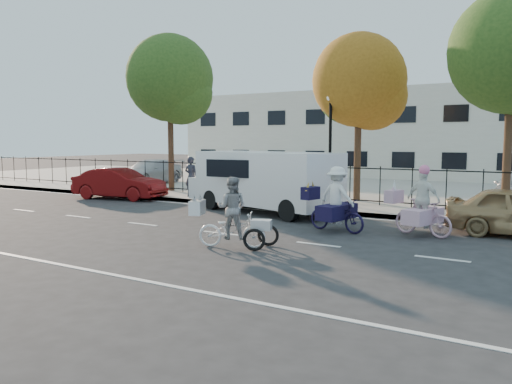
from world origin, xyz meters
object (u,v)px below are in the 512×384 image
Objects in this scene: lamppost at (330,128)px; pedestrian at (191,177)px; lot_car_a at (150,172)px; unicorn_bike at (422,210)px; red_sedan at (119,184)px; zebra_trike at (232,220)px; white_van at (263,179)px; lot_car_b at (240,175)px; lot_car_c at (252,175)px; bull_bike at (336,206)px.

lamppost is 6.53m from pedestrian.
lot_car_a is (-12.20, 2.99, -2.28)m from lamppost.
unicorn_bike reaches higher than pedestrian.
red_sedan is at bearing -64.30° from lot_car_a.
unicorn_bike reaches higher than red_sedan.
lamppost is 2.13× the size of zebra_trike.
pedestrian reaches higher than lot_car_a.
white_van is 1.29× the size of lot_car_b.
lot_car_c is at bearing 67.79° from unicorn_bike.
zebra_trike is 17.14m from lot_car_a.
lamppost is at bearing -24.96° from lot_car_c.
lot_car_a is 6.14m from lot_car_b.
bull_bike is 16.37m from lot_car_a.
white_van is 3.76× the size of pedestrian.
lamppost is at bearing -22.92° from lot_car_b.
lot_car_c is at bearing 53.89° from bull_bike.
unicorn_bike is 6.30m from white_van.
unicorn_bike is at bearing -64.42° from bull_bike.
red_sedan is (-13.62, 1.97, -0.03)m from unicorn_bike.
lot_car_b is at bearing -4.27° from lot_car_a.
unicorn_bike is 1.13× the size of pedestrian.
lot_car_a is (-6.09, 3.95, -0.20)m from pedestrian.
red_sedan is at bearing -100.70° from lot_car_c.
lamppost is 1.03× the size of red_sedan.
white_van is at bearing 91.28° from unicorn_bike.
lot_car_c is at bearing -31.92° from red_sedan.
lamppost is 1.15× the size of lot_car_c.
bull_bike is at bearing -43.33° from zebra_trike.
bull_bike is 9.16m from pedestrian.
red_sedan is (-7.58, 0.24, -0.53)m from white_van.
red_sedan is (-11.32, 2.53, -0.06)m from bull_bike.
lamppost reaches higher than pedestrian.
zebra_trike is 0.54× the size of lot_car_c.
zebra_trike is at bearing -51.61° from white_van.
white_van reaches higher than lot_car_c.
lamppost is 2.17× the size of unicorn_bike.
lot_car_b is at bearing 72.66° from unicorn_bike.
pedestrian is (-6.12, -0.96, -2.08)m from lamppost.
pedestrian is at bearing 89.90° from unicorn_bike.
lamppost is 8.58m from zebra_trike.
unicorn_bike is at bearing -0.23° from white_van.
red_sedan is 0.90× the size of lot_car_a.
lot_car_c is (-6.35, 4.64, -2.34)m from lamppost.
pedestrian is 3.97m from lot_car_b.
lot_car_b is at bearing -69.14° from lot_car_c.
pedestrian is (-10.60, 3.31, 0.31)m from unicorn_bike.
lot_car_b is at bearing 153.68° from lamppost.
lot_car_c is at bearing 143.84° from lamppost.
pedestrian reaches higher than zebra_trike.
bull_bike reaches higher than red_sedan.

